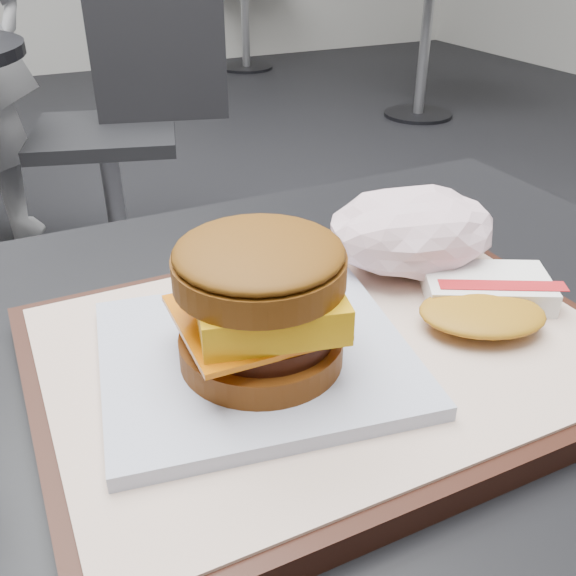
# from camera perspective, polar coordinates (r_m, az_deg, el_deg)

# --- Properties ---
(customer_table) EXTENTS (0.80, 0.60, 0.77)m
(customer_table) POSITION_cam_1_polar(r_m,az_deg,el_deg) (0.57, 0.25, -22.66)
(customer_table) COLOR #A5A5AA
(customer_table) RESTS_ON ground
(serving_tray) EXTENTS (0.38, 0.28, 0.02)m
(serving_tray) POSITION_cam_1_polar(r_m,az_deg,el_deg) (0.44, 3.55, -5.82)
(serving_tray) COLOR black
(serving_tray) RESTS_ON customer_table
(breakfast_sandwich) EXTENTS (0.22, 0.20, 0.09)m
(breakfast_sandwich) POSITION_cam_1_polar(r_m,az_deg,el_deg) (0.38, -2.55, -2.45)
(breakfast_sandwich) COLOR silver
(breakfast_sandwich) RESTS_ON serving_tray
(hash_brown) EXTENTS (0.13, 0.12, 0.02)m
(hash_brown) POSITION_cam_1_polar(r_m,az_deg,el_deg) (0.48, 17.07, -0.90)
(hash_brown) COLOR white
(hash_brown) RESTS_ON serving_tray
(crumpled_wrapper) EXTENTS (0.14, 0.11, 0.06)m
(crumpled_wrapper) POSITION_cam_1_polar(r_m,az_deg,el_deg) (0.52, 11.06, 5.01)
(crumpled_wrapper) COLOR white
(crumpled_wrapper) RESTS_ON serving_tray
(neighbor_chair) EXTENTS (0.65, 0.52, 0.88)m
(neighbor_chair) POSITION_cam_1_polar(r_m,az_deg,el_deg) (2.08, -14.29, 14.68)
(neighbor_chair) COLOR #96969B
(neighbor_chair) RESTS_ON ground
(bg_table_near) EXTENTS (0.66, 0.66, 0.75)m
(bg_table_near) POSITION_cam_1_polar(r_m,az_deg,el_deg) (3.92, 12.34, 22.68)
(bg_table_near) COLOR black
(bg_table_near) RESTS_ON ground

